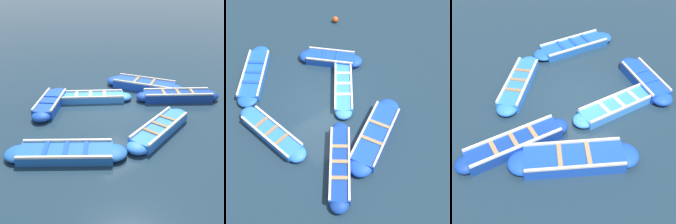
{
  "view_description": "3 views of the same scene",
  "coord_description": "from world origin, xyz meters",
  "views": [
    {
      "loc": [
        -6.18,
        -7.95,
        5.21
      ],
      "look_at": [
        -0.53,
        -0.64,
        0.31
      ],
      "focal_mm": 42.0,
      "sensor_mm": 36.0,
      "label": 1
    },
    {
      "loc": [
        7.41,
        -4.24,
        10.85
      ],
      "look_at": [
        0.97,
        0.2,
        0.35
      ],
      "focal_mm": 50.0,
      "sensor_mm": 36.0,
      "label": 2
    },
    {
      "loc": [
        8.07,
        3.02,
        7.72
      ],
      "look_at": [
        0.94,
        -0.28,
        0.18
      ],
      "focal_mm": 50.0,
      "sensor_mm": 36.0,
      "label": 3
    }
  ],
  "objects": [
    {
      "name": "boat_drifting",
      "position": [
        0.21,
        -2.54,
        0.17
      ],
      "size": [
        3.74,
        1.61,
        0.4
      ],
      "color": "blue",
      "rests_on": "ground"
    },
    {
      "name": "ground_plane",
      "position": [
        0.0,
        0.0,
        0.0
      ],
      "size": [
        120.0,
        120.0,
        0.0
      ],
      "primitive_type": "plane",
      "color": "#1C303F"
    },
    {
      "name": "boat_stern_in",
      "position": [
        -0.25,
        1.34,
        0.15
      ],
      "size": [
        3.53,
        2.75,
        0.36
      ],
      "color": "#3884E0",
      "rests_on": "ground"
    },
    {
      "name": "boat_broadside",
      "position": [
        -3.21,
        -1.71,
        0.15
      ],
      "size": [
        3.67,
        3.06,
        0.37
      ],
      "color": "#1E59AD",
      "rests_on": "ground"
    },
    {
      "name": "boat_far_corner",
      "position": [
        2.94,
        -1.08,
        0.2
      ],
      "size": [
        3.52,
        2.79,
        0.46
      ],
      "color": "navy",
      "rests_on": "ground"
    },
    {
      "name": "boat_outer_right",
      "position": [
        -2.02,
        1.82,
        0.19
      ],
      "size": [
        2.71,
        2.79,
        0.44
      ],
      "color": "#1947B7",
      "rests_on": "ground"
    },
    {
      "name": "boat_alongside",
      "position": [
        2.68,
        0.85,
        0.2
      ],
      "size": [
        2.83,
        3.94,
        0.47
      ],
      "color": "#1947B7",
      "rests_on": "ground"
    }
  ]
}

